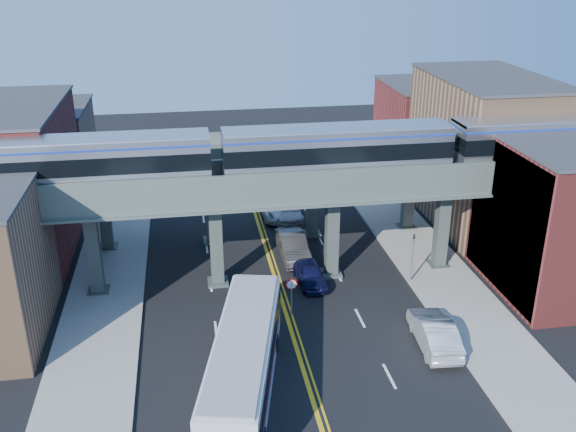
% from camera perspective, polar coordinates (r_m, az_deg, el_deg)
% --- Properties ---
extents(ground, '(120.00, 120.00, 0.00)m').
position_cam_1_polar(ground, '(38.40, 0.61, -11.19)').
color(ground, black).
rests_on(ground, ground).
extents(sidewalk_west, '(5.00, 70.00, 0.16)m').
position_cam_1_polar(sidewalk_west, '(46.94, -15.60, -5.27)').
color(sidewalk_west, gray).
rests_on(sidewalk_west, ground).
extents(sidewalk_east, '(5.00, 70.00, 0.16)m').
position_cam_1_polar(sidewalk_east, '(49.60, 11.79, -3.32)').
color(sidewalk_east, gray).
rests_on(sidewalk_east, ground).
extents(building_west_b, '(8.00, 14.00, 11.00)m').
position_cam_1_polar(building_west_b, '(51.64, -23.37, 2.81)').
color(building_west_b, maroon).
rests_on(building_west_b, ground).
extents(building_west_c, '(8.00, 10.00, 8.00)m').
position_cam_1_polar(building_west_c, '(64.17, -20.69, 5.43)').
color(building_west_c, '#896547').
rests_on(building_west_c, ground).
extents(building_east_a, '(8.00, 10.00, 10.00)m').
position_cam_1_polar(building_east_a, '(45.86, 23.12, -0.20)').
color(building_east_a, maroon).
rests_on(building_east_a, ground).
extents(building_east_b, '(8.00, 14.00, 12.00)m').
position_cam_1_polar(building_east_b, '(55.36, 16.93, 5.50)').
color(building_east_b, '#896547').
rests_on(building_east_b, ground).
extents(building_east_c, '(8.00, 10.00, 9.00)m').
position_cam_1_polar(building_east_c, '(67.20, 12.07, 7.57)').
color(building_east_c, maroon).
rests_on(building_east_c, ground).
extents(mural_panel, '(0.10, 9.50, 9.50)m').
position_cam_1_polar(mural_panel, '(44.00, 18.70, -0.83)').
color(mural_panel, teal).
rests_on(mural_panel, ground).
extents(elevated_viaduct_near, '(52.00, 3.60, 7.40)m').
position_cam_1_polar(elevated_viaduct_near, '(42.51, -1.21, 2.09)').
color(elevated_viaduct_near, '#3B4442').
rests_on(elevated_viaduct_near, ground).
extents(elevated_viaduct_far, '(52.00, 3.60, 7.40)m').
position_cam_1_polar(elevated_viaduct_far, '(49.07, -2.39, 4.92)').
color(elevated_viaduct_far, '#3B4442').
rests_on(elevated_viaduct_far, ground).
extents(transit_train, '(46.62, 2.92, 3.40)m').
position_cam_1_polar(transit_train, '(42.38, 4.37, 5.92)').
color(transit_train, black).
rests_on(transit_train, elevated_viaduct_near).
extents(stop_sign, '(0.76, 0.09, 2.63)m').
position_cam_1_polar(stop_sign, '(40.04, 0.30, -6.70)').
color(stop_sign, slate).
rests_on(stop_sign, ground).
extents(traffic_signal, '(0.15, 0.18, 4.10)m').
position_cam_1_polar(traffic_signal, '(44.52, 11.03, -3.19)').
color(traffic_signal, slate).
rests_on(traffic_signal, ground).
extents(transit_bus, '(5.66, 13.30, 3.34)m').
position_cam_1_polar(transit_bus, '(33.86, -3.93, -12.91)').
color(transit_bus, silver).
rests_on(transit_bus, ground).
extents(car_lane_a, '(2.07, 4.57, 1.52)m').
position_cam_1_polar(car_lane_a, '(44.33, 1.95, -5.10)').
color(car_lane_a, black).
rests_on(car_lane_a, ground).
extents(car_lane_b, '(2.01, 5.50, 1.80)m').
position_cam_1_polar(car_lane_b, '(47.79, 0.44, -2.74)').
color(car_lane_b, '#2D2D30').
rests_on(car_lane_b, ground).
extents(car_lane_c, '(3.34, 6.33, 1.70)m').
position_cam_1_polar(car_lane_c, '(55.46, -1.04, 0.89)').
color(car_lane_c, silver).
rests_on(car_lane_c, ground).
extents(car_lane_d, '(2.49, 5.80, 1.67)m').
position_cam_1_polar(car_lane_d, '(54.84, -0.08, 0.62)').
color(car_lane_d, '#B0B1B5').
rests_on(car_lane_d, ground).
extents(car_parked_curb, '(2.28, 5.54, 1.79)m').
position_cam_1_polar(car_parked_curb, '(38.63, 12.87, -10.03)').
color(car_parked_curb, '#A7A7AB').
rests_on(car_parked_curb, ground).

